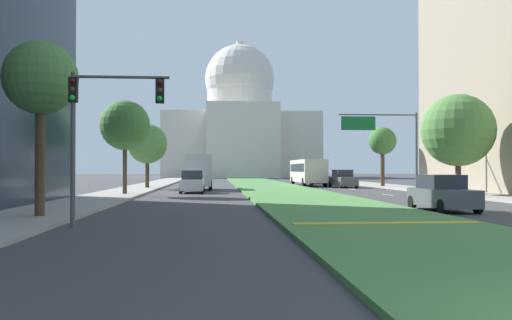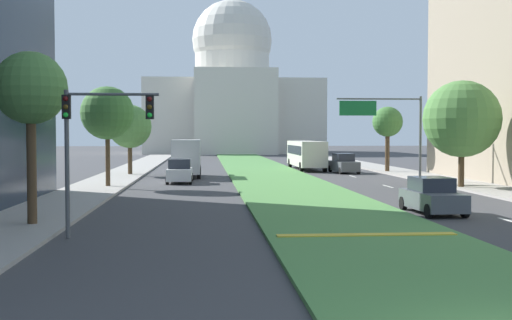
# 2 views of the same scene
# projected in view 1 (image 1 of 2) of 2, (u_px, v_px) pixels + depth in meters

# --- Properties ---
(ground_plane) EXTENTS (264.46, 264.46, 0.00)m
(ground_plane) POSITION_uv_depth(u_px,v_px,m) (262.00, 185.00, 65.70)
(ground_plane) COLOR #3D3D3F
(grass_median) EXTENTS (7.00, 108.19, 0.14)m
(grass_median) POSITION_uv_depth(u_px,v_px,m) (267.00, 186.00, 59.71)
(grass_median) COLOR #4C8442
(grass_median) RESTS_ON ground_plane
(median_curb_nose) EXTENTS (6.30, 0.50, 0.04)m
(median_curb_nose) POSITION_uv_depth(u_px,v_px,m) (387.00, 223.00, 17.98)
(median_curb_nose) COLOR gold
(median_curb_nose) RESTS_ON grass_median
(lane_dashes_right) EXTENTS (0.16, 59.07, 0.01)m
(lane_dashes_right) POSITION_uv_depth(u_px,v_px,m) (348.00, 189.00, 53.06)
(lane_dashes_right) COLOR silver
(lane_dashes_right) RESTS_ON ground_plane
(sidewalk_left) EXTENTS (4.00, 108.19, 0.15)m
(sidewalk_left) POSITION_uv_depth(u_px,v_px,m) (140.00, 188.00, 52.75)
(sidewalk_left) COLOR #9E9991
(sidewalk_left) RESTS_ON ground_plane
(sidewalk_right) EXTENTS (4.00, 108.19, 0.15)m
(sidewalk_right) POSITION_uv_depth(u_px,v_px,m) (401.00, 187.00, 54.68)
(sidewalk_right) COLOR #9E9991
(sidewalk_right) RESTS_ON ground_plane
(capitol_building) EXTENTS (33.75, 29.86, 31.25)m
(capitol_building) POSITION_uv_depth(u_px,v_px,m) (240.00, 128.00, 125.07)
(capitol_building) COLOR beige
(capitol_building) RESTS_ON ground_plane
(traffic_light_near_left) EXTENTS (3.34, 0.35, 5.20)m
(traffic_light_near_left) POSITION_uv_depth(u_px,v_px,m) (99.00, 114.00, 18.36)
(traffic_light_near_left) COLOR #515456
(traffic_light_near_left) RESTS_ON ground_plane
(overhead_guide_sign) EXTENTS (6.51, 0.20, 6.50)m
(overhead_guide_sign) POSITION_uv_depth(u_px,v_px,m) (387.00, 135.00, 44.05)
(overhead_guide_sign) COLOR #515456
(overhead_guide_sign) RESTS_ON ground_plane
(street_tree_left_near) EXTENTS (2.83, 2.83, 6.87)m
(street_tree_left_near) POSITION_uv_depth(u_px,v_px,m) (41.00, 80.00, 20.99)
(street_tree_left_near) COLOR #4C3823
(street_tree_left_near) RESTS_ON ground_plane
(street_tree_left_mid) EXTENTS (3.61, 3.61, 6.90)m
(street_tree_left_mid) POSITION_uv_depth(u_px,v_px,m) (125.00, 126.00, 39.44)
(street_tree_left_mid) COLOR #4C3823
(street_tree_left_mid) RESTS_ON ground_plane
(street_tree_right_mid) EXTENTS (5.13, 5.13, 7.24)m
(street_tree_right_mid) POSITION_uv_depth(u_px,v_px,m) (458.00, 130.00, 38.65)
(street_tree_right_mid) COLOR #4C3823
(street_tree_right_mid) RESTS_ON ground_plane
(street_tree_left_far) EXTENTS (3.81, 3.81, 6.25)m
(street_tree_left_far) POSITION_uv_depth(u_px,v_px,m) (147.00, 144.00, 52.40)
(street_tree_left_far) COLOR #4C3823
(street_tree_left_far) RESTS_ON ground_plane
(street_tree_right_far) EXTENTS (2.86, 2.86, 6.28)m
(street_tree_right_far) POSITION_uv_depth(u_px,v_px,m) (382.00, 142.00, 56.79)
(street_tree_right_far) COLOR #4C3823
(street_tree_right_far) RESTS_ON ground_plane
(sedan_lead_stopped) EXTENTS (1.97, 4.24, 1.67)m
(sedan_lead_stopped) POSITION_uv_depth(u_px,v_px,m) (443.00, 194.00, 25.25)
(sedan_lead_stopped) COLOR #4C5156
(sedan_lead_stopped) RESTS_ON ground_plane
(sedan_midblock) EXTENTS (1.89, 4.37, 1.81)m
(sedan_midblock) POSITION_uv_depth(u_px,v_px,m) (192.00, 182.00, 44.04)
(sedan_midblock) COLOR silver
(sedan_midblock) RESTS_ON ground_plane
(sedan_distant) EXTENTS (2.16, 4.78, 1.85)m
(sedan_distant) POSITION_uv_depth(u_px,v_px,m) (343.00, 179.00, 56.36)
(sedan_distant) COLOR #4C5156
(sedan_distant) RESTS_ON ground_plane
(sedan_far_horizon) EXTENTS (2.02, 4.36, 1.69)m
(sedan_far_horizon) POSITION_uv_depth(u_px,v_px,m) (316.00, 178.00, 71.08)
(sedan_far_horizon) COLOR silver
(sedan_far_horizon) RESTS_ON ground_plane
(box_truck_delivery) EXTENTS (2.40, 6.40, 3.20)m
(box_truck_delivery) POSITION_uv_depth(u_px,v_px,m) (199.00, 172.00, 50.13)
(box_truck_delivery) COLOR black
(box_truck_delivery) RESTS_ON ground_plane
(city_bus) EXTENTS (2.62, 11.00, 2.95)m
(city_bus) POSITION_uv_depth(u_px,v_px,m) (308.00, 170.00, 62.04)
(city_bus) COLOR beige
(city_bus) RESTS_ON ground_plane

